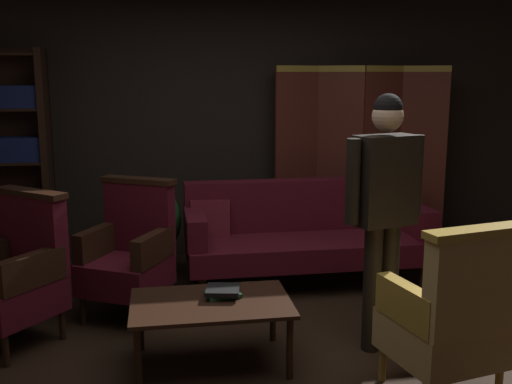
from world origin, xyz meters
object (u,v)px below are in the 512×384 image
object	(u,v)px
folding_screen	(360,159)
armchair_wing_right	(130,253)
coffee_table	(211,308)
book_black_cloth	(223,290)
armchair_wing_left	(16,273)
potted_plant	(146,224)
book_green_cloth	(223,294)
standing_figure	(384,199)
velvet_couch	(305,231)
armchair_gilt_accent	(450,317)

from	to	relation	value
folding_screen	armchair_wing_right	bearing A→B (deg)	-151.36
coffee_table	book_black_cloth	xyz separation A→B (m)	(0.08, 0.07, 0.09)
folding_screen	armchair_wing_left	xyz separation A→B (m)	(-2.96, -1.57, -0.50)
coffee_table	potted_plant	distance (m)	1.71
folding_screen	coffee_table	bearing A→B (deg)	-128.52
armchair_wing_right	book_green_cloth	xyz separation A→B (m)	(0.62, -0.84, -0.06)
folding_screen	standing_figure	size ratio (longest dim) A/B	1.12
folding_screen	armchair_wing_left	bearing A→B (deg)	-152.00
velvet_couch	book_black_cloth	world-z (taller)	velvet_couch
velvet_couch	book_green_cloth	size ratio (longest dim) A/B	10.01
folding_screen	armchair_wing_right	xyz separation A→B (m)	(-2.22, -1.21, -0.50)
potted_plant	book_black_cloth	world-z (taller)	potted_plant
velvet_couch	potted_plant	xyz separation A→B (m)	(-1.39, 0.20, 0.07)
coffee_table	armchair_wing_right	bearing A→B (deg)	120.44
armchair_wing_left	standing_figure	world-z (taller)	standing_figure
folding_screen	velvet_couch	distance (m)	1.12
coffee_table	book_green_cloth	bearing A→B (deg)	40.24
velvet_couch	book_black_cloth	bearing A→B (deg)	-122.69
folding_screen	potted_plant	world-z (taller)	folding_screen
armchair_wing_left	armchair_gilt_accent	bearing A→B (deg)	-24.62
velvet_couch	standing_figure	world-z (taller)	standing_figure
armchair_gilt_accent	armchair_wing_right	distance (m)	2.38
folding_screen	book_green_cloth	bearing A→B (deg)	-128.05
coffee_table	armchair_gilt_accent	size ratio (longest dim) A/B	0.96
armchair_wing_left	book_black_cloth	bearing A→B (deg)	-19.26
armchair_gilt_accent	armchair_wing_left	distance (m)	2.81
coffee_table	book_green_cloth	xyz separation A→B (m)	(0.08, 0.07, 0.06)
armchair_gilt_accent	armchair_wing_right	size ratio (longest dim) A/B	1.00
armchair_wing_left	potted_plant	bearing A→B (deg)	52.33
armchair_gilt_accent	book_green_cloth	bearing A→B (deg)	149.83
velvet_couch	coffee_table	xyz separation A→B (m)	(-0.97, -1.45, -0.08)
folding_screen	coffee_table	size ratio (longest dim) A/B	1.90
potted_plant	book_green_cloth	distance (m)	1.66
velvet_couch	book_black_cloth	distance (m)	1.64
armchair_wing_right	book_black_cloth	bearing A→B (deg)	-53.58
folding_screen	potted_plant	bearing A→B (deg)	-167.40
book_green_cloth	armchair_gilt_accent	bearing A→B (deg)	-30.17
coffee_table	armchair_gilt_accent	bearing A→B (deg)	-26.01
armchair_gilt_accent	book_green_cloth	xyz separation A→B (m)	(-1.20, 0.70, -0.06)
armchair_gilt_accent	standing_figure	distance (m)	0.87
potted_plant	standing_figure	bearing A→B (deg)	-45.80
velvet_couch	coffee_table	bearing A→B (deg)	-123.74
potted_plant	armchair_wing_left	bearing A→B (deg)	-127.67
folding_screen	standing_figure	world-z (taller)	folding_screen
armchair_wing_right	potted_plant	world-z (taller)	armchair_wing_right
standing_figure	armchair_wing_right	bearing A→B (deg)	152.74
armchair_gilt_accent	book_black_cloth	world-z (taller)	armchair_gilt_accent
armchair_gilt_accent	standing_figure	world-z (taller)	standing_figure
coffee_table	standing_figure	world-z (taller)	standing_figure
armchair_wing_right	armchair_gilt_accent	bearing A→B (deg)	-40.18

